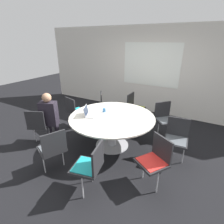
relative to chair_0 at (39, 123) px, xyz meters
The scene contains 15 objects.
ground_plane 1.74m from the chair_0, 27.30° to the left, with size 16.00×16.00×0.00m, color black.
wall_back 3.64m from the chair_0, 65.46° to the left, with size 8.00×0.07×2.70m.
conference_table 1.66m from the chair_0, 27.30° to the left, with size 1.86×1.86×0.74m.
chair_0 is the anchor object (origin of this frame).
chair_1 1.12m from the chair_0, 27.18° to the right, with size 0.56×0.57×0.87m.
chair_2 1.92m from the chair_0, 16.53° to the right, with size 0.51×0.52×0.87m.
chair_3 2.66m from the chair_0, ahead, with size 0.60×0.59×0.87m.
chair_4 2.98m from the chair_0, 18.73° to the left, with size 0.48×0.46×0.87m.
chair_5 2.97m from the chair_0, 36.70° to the left, with size 0.61×0.61×0.87m.
chair_6 2.56m from the chair_0, 55.91° to the left, with size 0.43×0.45×0.87m.
chair_7 1.95m from the chair_0, 70.67° to the left, with size 0.60×0.60×0.87m.
chair_8 1.07m from the chair_0, 82.05° to the left, with size 0.54×0.52×0.87m.
person_0 0.32m from the chair_0, 44.07° to the left, with size 0.42×0.35×1.22m.
laptop 1.17m from the chair_0, 28.36° to the left, with size 0.34×0.39×0.21m.
coffee_cup 1.51m from the chair_0, 36.57° to the left, with size 0.07×0.07×0.09m.
Camera 1 is at (1.72, -3.01, 2.29)m, focal length 28.00 mm.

